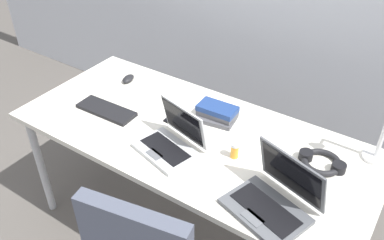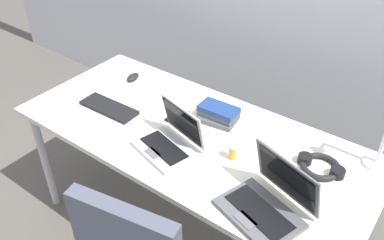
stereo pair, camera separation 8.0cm
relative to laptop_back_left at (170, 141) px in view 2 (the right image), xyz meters
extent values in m
plane|color=#56514C|center=(0.01, 0.15, -0.78)|extent=(12.00, 12.00, 0.00)
cube|color=silver|center=(0.01, 0.15, -0.06)|extent=(1.80, 0.80, 0.03)
cylinder|color=#B2B5BA|center=(-0.83, -0.19, -0.43)|extent=(0.04, 0.04, 0.71)
cylinder|color=#B2B5BA|center=(-0.83, 0.49, -0.43)|extent=(0.04, 0.04, 0.71)
cylinder|color=#B2B5BA|center=(0.85, 0.49, -0.43)|extent=(0.04, 0.04, 0.71)
cylinder|color=white|center=(0.81, 0.46, -0.04)|extent=(0.12, 0.12, 0.02)
cube|color=#B7BABC|center=(-0.01, -0.03, -0.03)|extent=(0.32, 0.26, 0.02)
cube|color=black|center=(-0.01, -0.03, -0.02)|extent=(0.27, 0.17, 0.00)
cube|color=#595B60|center=(-0.02, -0.10, -0.02)|extent=(0.09, 0.06, 0.00)
cube|color=#B7BABC|center=(0.02, 0.08, 0.07)|extent=(0.28, 0.12, 0.19)
cube|color=black|center=(0.02, 0.07, 0.07)|extent=(0.25, 0.10, 0.16)
cube|color=#515459|center=(0.54, -0.11, -0.03)|extent=(0.37, 0.30, 0.02)
cube|color=black|center=(0.54, -0.11, -0.02)|extent=(0.30, 0.20, 0.00)
cube|color=#595B60|center=(0.52, -0.18, -0.02)|extent=(0.10, 0.07, 0.00)
cube|color=#515459|center=(0.58, 0.02, 0.08)|extent=(0.32, 0.15, 0.21)
cube|color=black|center=(0.58, 0.01, 0.08)|extent=(0.29, 0.13, 0.18)
cube|color=black|center=(-0.47, 0.06, -0.03)|extent=(0.33, 0.13, 0.02)
ellipsoid|color=black|center=(-0.58, 0.36, -0.03)|extent=(0.07, 0.10, 0.03)
cube|color=black|center=(-0.13, 0.22, -0.04)|extent=(0.07, 0.14, 0.01)
torus|color=black|center=(0.63, 0.28, -0.03)|extent=(0.18, 0.18, 0.03)
cylinder|color=black|center=(0.55, 0.28, -0.02)|extent=(0.06, 0.06, 0.04)
cylinder|color=black|center=(0.70, 0.28, -0.02)|extent=(0.06, 0.06, 0.04)
cylinder|color=gold|center=(0.27, 0.11, -0.01)|extent=(0.04, 0.04, 0.06)
cylinder|color=white|center=(0.27, 0.11, 0.03)|extent=(0.04, 0.04, 0.01)
cube|color=#4C4C51|center=(0.06, 0.32, -0.03)|extent=(0.21, 0.17, 0.02)
cube|color=#4C4C51|center=(0.05, 0.33, -0.01)|extent=(0.20, 0.13, 0.03)
cube|color=navy|center=(0.06, 0.33, 0.02)|extent=(0.20, 0.12, 0.03)
camera|label=1|loc=(0.90, -1.17, 1.19)|focal=38.11mm
camera|label=2|loc=(0.97, -1.13, 1.19)|focal=38.11mm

